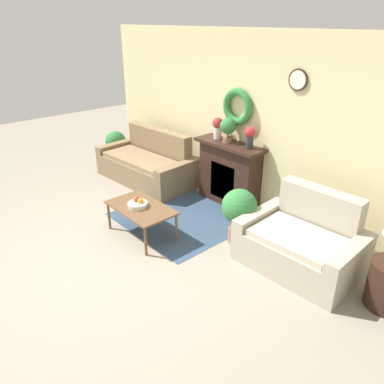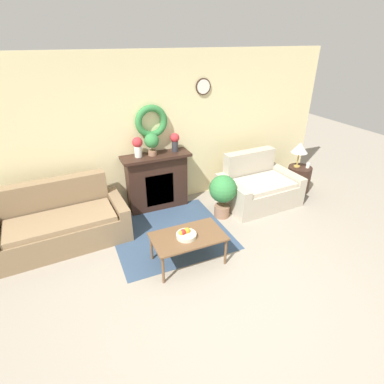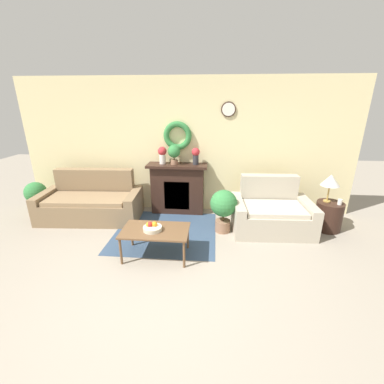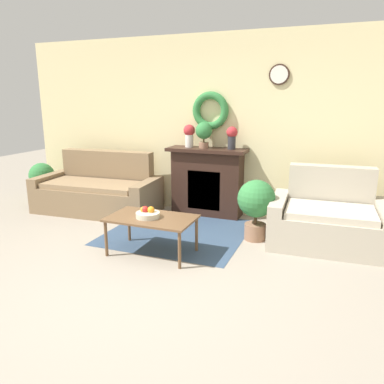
# 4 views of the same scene
# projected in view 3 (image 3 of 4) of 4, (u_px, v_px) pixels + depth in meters

# --- Properties ---
(ground_plane) EXTENTS (16.00, 16.00, 0.00)m
(ground_plane) POSITION_uv_depth(u_px,v_px,m) (160.00, 296.00, 3.13)
(ground_plane) COLOR gray
(floor_rug) EXTENTS (1.80, 1.69, 0.01)m
(floor_rug) POSITION_uv_depth(u_px,v_px,m) (166.00, 232.00, 4.66)
(floor_rug) COLOR #334760
(floor_rug) RESTS_ON ground_plane
(wall_back) EXTENTS (6.80, 0.18, 2.70)m
(wall_back) POSITION_uv_depth(u_px,v_px,m) (185.00, 147.00, 5.23)
(wall_back) COLOR beige
(wall_back) RESTS_ON ground_plane
(fireplace) EXTENTS (1.21, 0.41, 1.04)m
(fireplace) POSITION_uv_depth(u_px,v_px,m) (178.00, 188.00, 5.33)
(fireplace) COLOR #331E16
(fireplace) RESTS_ON ground_plane
(couch_left) EXTENTS (1.98, 1.03, 0.93)m
(couch_left) POSITION_uv_depth(u_px,v_px,m) (92.00, 203.00, 5.14)
(couch_left) COLOR #846B4C
(couch_left) RESTS_ON ground_plane
(loveseat_right) EXTENTS (1.43, 1.03, 0.93)m
(loveseat_right) POSITION_uv_depth(u_px,v_px,m) (271.00, 213.00, 4.69)
(loveseat_right) COLOR #B2A893
(loveseat_right) RESTS_ON ground_plane
(coffee_table) EXTENTS (1.00, 0.59, 0.45)m
(coffee_table) POSITION_uv_depth(u_px,v_px,m) (155.00, 232.00, 3.81)
(coffee_table) COLOR brown
(coffee_table) RESTS_ON ground_plane
(fruit_bowl) EXTENTS (0.28, 0.28, 0.12)m
(fruit_bowl) POSITION_uv_depth(u_px,v_px,m) (152.00, 227.00, 3.77)
(fruit_bowl) COLOR beige
(fruit_bowl) RESTS_ON coffee_table
(side_table_by_loveseat) EXTENTS (0.47, 0.47, 0.53)m
(side_table_by_loveseat) POSITION_uv_depth(u_px,v_px,m) (328.00, 216.00, 4.67)
(side_table_by_loveseat) COLOR #331E16
(side_table_by_loveseat) RESTS_ON ground_plane
(table_lamp) EXTENTS (0.32, 0.32, 0.51)m
(table_lamp) POSITION_uv_depth(u_px,v_px,m) (331.00, 181.00, 4.50)
(table_lamp) COLOR #B28E42
(table_lamp) RESTS_ON side_table_by_loveseat
(mug) EXTENTS (0.07, 0.07, 0.10)m
(mug) POSITION_uv_depth(u_px,v_px,m) (340.00, 202.00, 4.48)
(mug) COLOR silver
(mug) RESTS_ON side_table_by_loveseat
(vase_on_mantel_left) EXTENTS (0.18, 0.18, 0.34)m
(vase_on_mantel_left) POSITION_uv_depth(u_px,v_px,m) (162.00, 154.00, 5.12)
(vase_on_mantel_left) COLOR silver
(vase_on_mantel_left) RESTS_ON fireplace
(vase_on_mantel_right) EXTENTS (0.16, 0.16, 0.33)m
(vase_on_mantel_right) POSITION_uv_depth(u_px,v_px,m) (196.00, 155.00, 5.07)
(vase_on_mantel_right) COLOR #2D2D33
(vase_on_mantel_right) RESTS_ON fireplace
(potted_plant_on_mantel) EXTENTS (0.25, 0.25, 0.39)m
(potted_plant_on_mantel) POSITION_uv_depth(u_px,v_px,m) (174.00, 152.00, 5.07)
(potted_plant_on_mantel) COLOR #8E664C
(potted_plant_on_mantel) RESTS_ON fireplace
(potted_plant_floor_by_couch) EXTENTS (0.43, 0.43, 0.70)m
(potted_plant_floor_by_couch) POSITION_uv_depth(u_px,v_px,m) (36.00, 195.00, 5.24)
(potted_plant_floor_by_couch) COLOR #8E664C
(potted_plant_floor_by_couch) RESTS_ON ground_plane
(potted_plant_floor_by_loveseat) EXTENTS (0.48, 0.48, 0.78)m
(potted_plant_floor_by_loveseat) POSITION_uv_depth(u_px,v_px,m) (224.00, 206.00, 4.52)
(potted_plant_floor_by_loveseat) COLOR #8E664C
(potted_plant_floor_by_loveseat) RESTS_ON ground_plane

